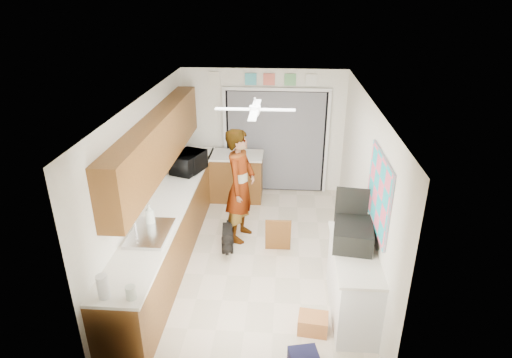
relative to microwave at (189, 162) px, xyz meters
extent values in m
plane|color=beige|center=(1.23, -1.10, -1.11)|extent=(5.00, 5.00, 0.00)
plane|color=white|center=(1.23, -1.10, 1.39)|extent=(5.00, 5.00, 0.00)
plane|color=white|center=(1.23, 1.40, 0.14)|extent=(3.20, 0.00, 3.20)
plane|color=white|center=(1.23, -3.60, 0.14)|extent=(3.20, 0.00, 3.20)
plane|color=white|center=(-0.37, -1.10, 0.14)|extent=(0.00, 5.00, 5.00)
plane|color=white|center=(2.83, -1.10, 0.14)|extent=(0.00, 5.00, 5.00)
cube|color=brown|center=(-0.07, -1.10, -0.66)|extent=(0.60, 4.80, 0.90)
cube|color=white|center=(-0.06, -1.10, -0.19)|extent=(0.62, 4.80, 0.04)
cube|color=brown|center=(-0.21, -0.90, 0.69)|extent=(0.32, 4.00, 0.80)
cube|color=silver|center=(-0.06, -2.10, -0.16)|extent=(0.50, 0.76, 0.06)
cylinder|color=silver|center=(-0.25, -2.10, -0.06)|extent=(0.03, 0.03, 0.22)
cube|color=brown|center=(0.73, 0.90, -0.66)|extent=(1.00, 0.60, 0.90)
cube|color=white|center=(0.73, 0.90, -0.19)|extent=(1.04, 0.64, 0.04)
cube|color=black|center=(1.48, 1.37, -0.06)|extent=(2.00, 0.06, 2.10)
cube|color=gray|center=(1.48, 1.33, -0.06)|extent=(1.90, 0.03, 2.05)
cube|color=white|center=(0.46, 1.34, -0.06)|extent=(0.06, 0.04, 2.10)
cube|color=white|center=(2.50, 1.34, -0.06)|extent=(0.06, 0.04, 2.10)
cube|color=white|center=(1.48, 1.34, 1.01)|extent=(2.10, 0.04, 0.06)
cube|color=#46AEBC|center=(0.98, 1.37, 1.19)|extent=(0.22, 0.02, 0.22)
cube|color=#DB6152|center=(1.33, 1.37, 1.19)|extent=(0.22, 0.02, 0.22)
cube|color=#5EA666|center=(1.73, 1.37, 1.19)|extent=(0.22, 0.02, 0.22)
cube|color=silver|center=(2.13, 1.37, 1.19)|extent=(0.22, 0.02, 0.22)
cube|color=silver|center=(0.28, 1.37, 1.19)|extent=(0.22, 0.02, 0.26)
cube|color=white|center=(2.58, -2.30, -0.66)|extent=(0.50, 1.40, 0.90)
cube|color=white|center=(2.57, -2.30, -0.19)|extent=(0.54, 1.44, 0.04)
cube|color=#F25979|center=(2.81, -2.10, 0.54)|extent=(0.03, 1.15, 0.95)
cube|color=white|center=(1.23, -0.90, 1.21)|extent=(1.14, 1.14, 0.24)
imported|color=black|center=(0.00, 0.00, 0.00)|extent=(0.61, 0.73, 0.34)
imported|color=silver|center=(-0.12, -1.87, -0.01)|extent=(0.13, 0.13, 0.33)
cylinder|color=silver|center=(0.12, -3.35, -0.10)|extent=(0.12, 0.12, 0.15)
cylinder|color=white|center=(-0.17, -3.35, -0.04)|extent=(0.13, 0.13, 0.27)
cube|color=black|center=(2.55, -2.13, -0.04)|extent=(0.55, 0.69, 0.27)
cube|color=yellow|center=(2.55, -2.13, -0.15)|extent=(0.51, 0.63, 0.02)
cube|color=black|center=(2.55, -1.84, 0.21)|extent=(0.42, 0.08, 0.50)
cube|color=#B06337|center=(2.08, -2.69, -1.00)|extent=(0.39, 0.31, 0.23)
cube|color=brown|center=(1.60, -0.97, -0.81)|extent=(0.41, 0.16, 0.60)
imported|color=white|center=(0.97, -0.57, -0.15)|extent=(0.62, 0.79, 1.92)
cube|color=black|center=(0.79, -0.95, -0.90)|extent=(0.29, 0.57, 0.43)
camera|label=1|loc=(1.67, -6.80, 2.79)|focal=30.00mm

